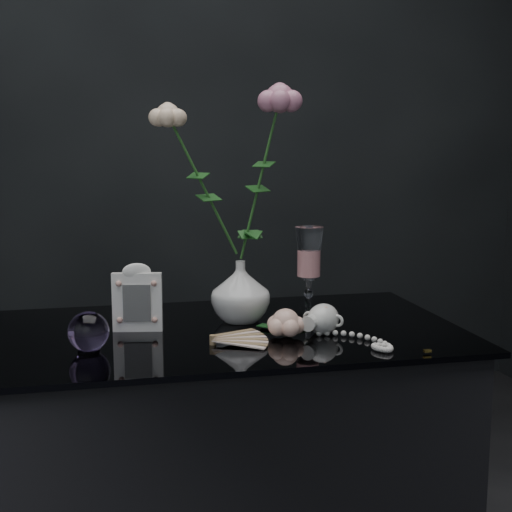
{
  "coord_description": "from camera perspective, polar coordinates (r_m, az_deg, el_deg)",
  "views": [
    {
      "loc": [
        -0.24,
        -1.42,
        1.16
      ],
      "look_at": [
        0.08,
        0.04,
        0.92
      ],
      "focal_mm": 50.0,
      "sensor_mm": 36.0,
      "label": 1
    }
  ],
  "objects": [
    {
      "name": "pearl_jar",
      "position": [
        1.52,
        5.39,
        -4.93
      ],
      "size": [
        0.32,
        0.32,
        0.07
      ],
      "primitive_type": null,
      "rotation": [
        0.0,
        0.0,
        -0.7
      ],
      "color": "silver",
      "rests_on": "table"
    },
    {
      "name": "vase",
      "position": [
        1.6,
        -1.25,
        -2.85
      ],
      "size": [
        0.15,
        0.15,
        0.14
      ],
      "primitive_type": "imported",
      "rotation": [
        0.0,
        0.0,
        0.15
      ],
      "color": "white",
      "rests_on": "table"
    },
    {
      "name": "paper_fan",
      "position": [
        1.43,
        -3.48,
        -6.64
      ],
      "size": [
        0.24,
        0.2,
        0.02
      ],
      "primitive_type": null,
      "rotation": [
        0.0,
        0.0,
        -0.13
      ],
      "color": "beige",
      "rests_on": "table"
    },
    {
      "name": "loose_rose",
      "position": [
        1.48,
        2.38,
        -5.37
      ],
      "size": [
        0.16,
        0.19,
        0.06
      ],
      "primitive_type": null,
      "rotation": [
        0.0,
        0.0,
        -0.14
      ],
      "color": "#FFBBA4",
      "rests_on": "table"
    },
    {
      "name": "wine_glass",
      "position": [
        1.61,
        4.24,
        -1.42
      ],
      "size": [
        0.07,
        0.07,
        0.21
      ],
      "primitive_type": null,
      "rotation": [
        0.0,
        0.0,
        -0.08
      ],
      "color": "white",
      "rests_on": "table"
    },
    {
      "name": "paperweight",
      "position": [
        1.41,
        -13.26,
        -5.91
      ],
      "size": [
        0.1,
        0.1,
        0.08
      ],
      "primitive_type": null,
      "rotation": [
        0.0,
        0.0,
        -0.31
      ],
      "color": "#9F7BC9",
      "rests_on": "table"
    },
    {
      "name": "picture_frame",
      "position": [
        1.54,
        -9.49,
        -3.28
      ],
      "size": [
        0.12,
        0.1,
        0.15
      ],
      "primitive_type": null,
      "rotation": [
        0.0,
        0.0,
        -0.19
      ],
      "color": "white",
      "rests_on": "table"
    },
    {
      "name": "table",
      "position": [
        1.68,
        -3.04,
        -18.53
      ],
      "size": [
        1.05,
        0.58,
        0.76
      ],
      "color": "black",
      "rests_on": "ground"
    },
    {
      "name": "roses",
      "position": [
        1.56,
        -1.77,
        7.07
      ],
      "size": [
        0.32,
        0.11,
        0.44
      ],
      "color": "#FFCDA6",
      "rests_on": "vase"
    }
  ]
}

